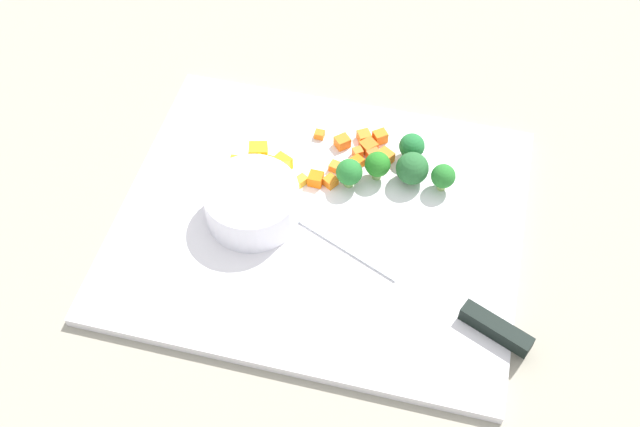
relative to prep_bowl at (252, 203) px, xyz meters
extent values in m
plane|color=gray|center=(-0.08, -0.01, -0.03)|extent=(4.00, 4.00, 0.00)
cube|color=white|center=(-0.08, -0.01, -0.03)|extent=(0.46, 0.38, 0.01)
cylinder|color=white|center=(0.00, 0.00, 0.00)|extent=(0.11, 0.11, 0.05)
cube|color=silver|center=(-0.11, 0.01, -0.02)|extent=(0.15, 0.08, 0.00)
cube|color=black|center=(-0.28, 0.09, -0.01)|extent=(0.08, 0.05, 0.02)
cube|color=orange|center=(-0.12, -0.15, -0.02)|extent=(0.02, 0.02, 0.01)
cube|color=orange|center=(-0.10, -0.14, -0.02)|extent=(0.02, 0.02, 0.01)
cube|color=orange|center=(-0.10, -0.10, -0.02)|extent=(0.02, 0.02, 0.01)
cube|color=orange|center=(-0.08, -0.13, -0.02)|extent=(0.02, 0.02, 0.01)
cube|color=orange|center=(-0.07, -0.07, -0.02)|extent=(0.02, 0.02, 0.01)
cube|color=orange|center=(-0.07, -0.09, -0.02)|extent=(0.02, 0.01, 0.01)
cube|color=orange|center=(-0.12, -0.12, -0.02)|extent=(0.02, 0.02, 0.01)
cube|color=orange|center=(-0.06, -0.06, -0.02)|extent=(0.02, 0.02, 0.01)
cube|color=orange|center=(-0.13, -0.12, -0.02)|extent=(0.03, 0.03, 0.01)
cube|color=orange|center=(-0.11, -0.13, -0.02)|extent=(0.02, 0.02, 0.01)
cube|color=orange|center=(-0.04, -0.14, -0.02)|extent=(0.01, 0.01, 0.01)
cube|color=orange|center=(-0.10, -0.12, -0.02)|extent=(0.02, 0.02, 0.01)
cube|color=yellow|center=(0.04, -0.07, -0.02)|extent=(0.01, 0.01, 0.01)
cube|color=yellow|center=(0.00, -0.08, -0.02)|extent=(0.01, 0.01, 0.01)
cube|color=yellow|center=(-0.01, -0.07, -0.01)|extent=(0.03, 0.03, 0.02)
cube|color=yellow|center=(-0.04, -0.06, -0.02)|extent=(0.02, 0.02, 0.01)
cube|color=yellow|center=(0.02, -0.06, -0.01)|extent=(0.03, 0.03, 0.02)
cube|color=yellow|center=(-0.02, -0.06, -0.01)|extent=(0.02, 0.02, 0.02)
cube|color=yellow|center=(0.02, -0.09, -0.01)|extent=(0.03, 0.02, 0.02)
cylinder|color=#84B15D|center=(-0.13, -0.09, -0.02)|extent=(0.01, 0.01, 0.02)
sphere|color=#267A21|center=(-0.13, -0.09, 0.00)|extent=(0.03, 0.03, 0.03)
cylinder|color=#81B85A|center=(-0.17, -0.09, -0.02)|extent=(0.01, 0.01, 0.01)
sphere|color=#286330|center=(-0.17, -0.09, 0.00)|extent=(0.04, 0.04, 0.04)
cylinder|color=#81B359|center=(-0.10, -0.07, -0.02)|extent=(0.01, 0.01, 0.01)
sphere|color=#27762F|center=(-0.10, -0.07, 0.00)|extent=(0.03, 0.03, 0.03)
cylinder|color=#96AE5A|center=(-0.16, -0.13, -0.02)|extent=(0.01, 0.01, 0.01)
sphere|color=#226F34|center=(-0.16, -0.13, 0.00)|extent=(0.03, 0.03, 0.03)
cylinder|color=#94B75F|center=(-0.20, -0.09, -0.02)|extent=(0.01, 0.01, 0.01)
sphere|color=#277429|center=(-0.20, -0.09, 0.00)|extent=(0.03, 0.03, 0.03)
camera|label=1|loc=(-0.20, 0.49, 0.68)|focal=43.10mm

